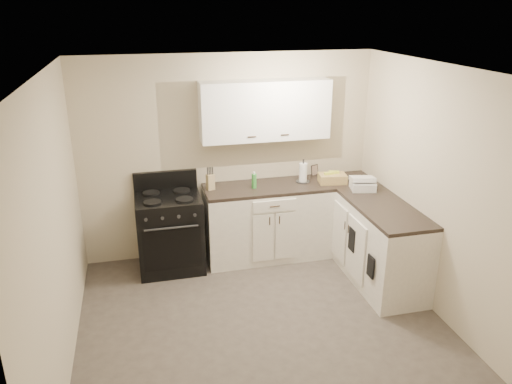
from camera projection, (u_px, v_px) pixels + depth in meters
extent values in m
plane|color=#473F38|center=(265.00, 329.00, 4.94)|extent=(3.60, 3.60, 0.00)
plane|color=white|center=(267.00, 72.00, 4.06)|extent=(3.60, 3.60, 0.00)
plane|color=beige|center=(228.00, 157.00, 6.14)|extent=(3.60, 0.00, 3.60)
plane|color=beige|center=(442.00, 196.00, 4.90)|extent=(0.00, 3.60, 3.60)
plane|color=beige|center=(54.00, 233.00, 4.10)|extent=(0.00, 3.60, 3.60)
plane|color=beige|center=(345.00, 332.00, 2.87)|extent=(3.60, 0.00, 3.60)
cube|color=silver|center=(267.00, 223.00, 6.24)|extent=(1.55, 0.60, 0.90)
cube|color=silver|center=(369.00, 236.00, 5.89)|extent=(0.60, 1.90, 0.90)
cube|color=black|center=(268.00, 188.00, 6.08)|extent=(1.55, 0.60, 0.04)
cube|color=black|center=(373.00, 199.00, 5.72)|extent=(0.60, 1.90, 0.04)
cube|color=white|center=(265.00, 110.00, 5.89)|extent=(1.55, 0.30, 0.70)
cube|color=black|center=(170.00, 233.00, 5.95)|extent=(0.76, 0.65, 0.92)
cube|color=tan|center=(210.00, 182.00, 5.93)|extent=(0.10, 0.10, 0.19)
cylinder|color=white|center=(303.00, 173.00, 6.17)|extent=(0.11, 0.11, 0.24)
cylinder|color=green|center=(254.00, 181.00, 5.97)|extent=(0.06, 0.06, 0.18)
cube|color=black|center=(315.00, 170.00, 6.44)|extent=(0.11, 0.08, 0.14)
cube|color=tan|center=(332.00, 178.00, 6.17)|extent=(0.36, 0.27, 0.11)
cube|color=white|center=(363.00, 185.00, 5.94)|extent=(0.33, 0.31, 0.10)
cube|color=black|center=(371.00, 267.00, 5.19)|extent=(0.02, 0.14, 0.24)
cube|color=black|center=(352.00, 240.00, 5.60)|extent=(0.02, 0.15, 0.27)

